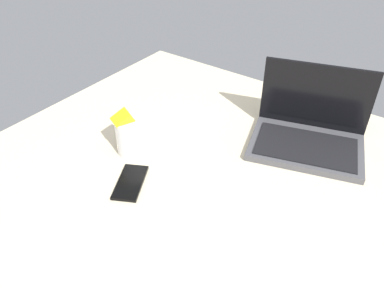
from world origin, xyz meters
The scene contains 4 objects.
bed_mattress centered at (0.00, 0.00, 9.00)cm, with size 180.00×140.00×18.00cm, color beige.
laptop centered at (-6.94, 40.48, 22.41)cm, with size 38.22×31.52×23.00cm.
snack_cup centered at (-48.11, 6.11, 23.89)cm, with size 9.43×9.37×14.00cm.
cell_phone centered at (-38.71, -4.85, 18.40)cm, with size 6.80×14.00×0.80cm, color black.
Camera 1 is at (19.98, -57.81, 88.63)cm, focal length 35.83 mm.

